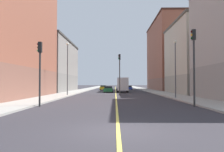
{
  "coord_description": "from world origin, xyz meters",
  "views": [
    {
      "loc": [
        -0.13,
        -9.78,
        2.0
      ],
      "look_at": [
        -0.73,
        35.13,
        3.35
      ],
      "focal_mm": 37.22,
      "sensor_mm": 36.0,
      "label": 1
    }
  ],
  "objects_px": {
    "building_left_far": "(174,56)",
    "box_truck": "(123,85)",
    "car_green": "(108,89)",
    "traffic_light_left_near": "(194,57)",
    "street_lamp_right_near": "(67,64)",
    "building_left_mid": "(205,58)",
    "car_yellow": "(103,88)",
    "traffic_light_right_near": "(40,64)",
    "building_right_midblock": "(45,66)",
    "car_silver": "(120,88)",
    "street_lamp_left_near": "(175,63)",
    "traffic_light_median_far": "(120,69)",
    "car_blue": "(129,88)"
  },
  "relations": [
    {
      "from": "building_left_far",
      "to": "box_truck",
      "type": "distance_m",
      "value": 23.12
    },
    {
      "from": "box_truck",
      "to": "car_green",
      "type": "bearing_deg",
      "value": -168.9
    },
    {
      "from": "traffic_light_left_near",
      "to": "street_lamp_right_near",
      "type": "distance_m",
      "value": 21.41
    },
    {
      "from": "building_left_mid",
      "to": "car_yellow",
      "type": "distance_m",
      "value": 31.09
    },
    {
      "from": "traffic_light_left_near",
      "to": "traffic_light_right_near",
      "type": "relative_size",
      "value": 1.19
    },
    {
      "from": "box_truck",
      "to": "building_left_mid",
      "type": "bearing_deg",
      "value": -25.07
    },
    {
      "from": "building_right_midblock",
      "to": "car_silver",
      "type": "relative_size",
      "value": 4.94
    },
    {
      "from": "building_left_mid",
      "to": "box_truck",
      "type": "relative_size",
      "value": 2.46
    },
    {
      "from": "traffic_light_right_near",
      "to": "street_lamp_left_near",
      "type": "height_order",
      "value": "street_lamp_left_near"
    },
    {
      "from": "car_silver",
      "to": "box_truck",
      "type": "xyz_separation_m",
      "value": [
        0.23,
        -10.79,
        0.98
      ]
    },
    {
      "from": "traffic_light_median_far",
      "to": "car_silver",
      "type": "xyz_separation_m",
      "value": [
        0.63,
        22.21,
        -3.67
      ]
    },
    {
      "from": "car_yellow",
      "to": "building_left_far",
      "type": "bearing_deg",
      "value": -1.32
    },
    {
      "from": "traffic_light_left_near",
      "to": "traffic_light_right_near",
      "type": "xyz_separation_m",
      "value": [
        -13.01,
        0.0,
        -0.59
      ]
    },
    {
      "from": "building_right_midblock",
      "to": "box_truck",
      "type": "height_order",
      "value": "building_right_midblock"
    },
    {
      "from": "traffic_light_left_near",
      "to": "building_left_far",
      "type": "bearing_deg",
      "value": 77.78
    },
    {
      "from": "building_right_midblock",
      "to": "car_yellow",
      "type": "xyz_separation_m",
      "value": [
        12.94,
        12.18,
        -5.25
      ]
    },
    {
      "from": "building_left_mid",
      "to": "car_green",
      "type": "xyz_separation_m",
      "value": [
        -17.98,
        6.4,
        -5.92
      ]
    },
    {
      "from": "street_lamp_left_near",
      "to": "box_truck",
      "type": "relative_size",
      "value": 1.11
    },
    {
      "from": "building_left_mid",
      "to": "traffic_light_median_far",
      "type": "xyz_separation_m",
      "value": [
        -15.8,
        -4.42,
        -2.26
      ]
    },
    {
      "from": "traffic_light_right_near",
      "to": "car_blue",
      "type": "xyz_separation_m",
      "value": [
        10.39,
        47.61,
        -2.97
      ]
    },
    {
      "from": "building_left_far",
      "to": "car_green",
      "type": "bearing_deg",
      "value": -137.79
    },
    {
      "from": "street_lamp_left_near",
      "to": "car_silver",
      "type": "relative_size",
      "value": 1.57
    },
    {
      "from": "car_silver",
      "to": "street_lamp_left_near",
      "type": "bearing_deg",
      "value": -78.57
    },
    {
      "from": "building_left_far",
      "to": "car_blue",
      "type": "xyz_separation_m",
      "value": [
        -12.54,
        1.81,
        -9.03
      ]
    },
    {
      "from": "traffic_light_right_near",
      "to": "car_blue",
      "type": "height_order",
      "value": "traffic_light_right_near"
    },
    {
      "from": "building_right_midblock",
      "to": "street_lamp_left_near",
      "type": "xyz_separation_m",
      "value": [
        23.92,
        -24.22,
        -1.38
      ]
    },
    {
      "from": "street_lamp_right_near",
      "to": "box_truck",
      "type": "height_order",
      "value": "street_lamp_right_near"
    },
    {
      "from": "building_left_far",
      "to": "car_yellow",
      "type": "distance_m",
      "value": 21.81
    },
    {
      "from": "building_left_far",
      "to": "box_truck",
      "type": "xyz_separation_m",
      "value": [
        -14.95,
        -15.71,
        -8.01
      ]
    },
    {
      "from": "building_right_midblock",
      "to": "street_lamp_right_near",
      "type": "relative_size",
      "value": 2.82
    },
    {
      "from": "box_truck",
      "to": "traffic_light_median_far",
      "type": "bearing_deg",
      "value": -94.29
    },
    {
      "from": "street_lamp_left_near",
      "to": "car_blue",
      "type": "height_order",
      "value": "street_lamp_left_near"
    },
    {
      "from": "street_lamp_right_near",
      "to": "car_blue",
      "type": "relative_size",
      "value": 1.97
    },
    {
      "from": "traffic_light_median_far",
      "to": "street_lamp_left_near",
      "type": "xyz_separation_m",
      "value": [
        6.9,
        -8.81,
        0.22
      ]
    },
    {
      "from": "building_right_midblock",
      "to": "traffic_light_left_near",
      "type": "relative_size",
      "value": 3.5
    },
    {
      "from": "building_right_midblock",
      "to": "car_blue",
      "type": "distance_m",
      "value": 24.95
    },
    {
      "from": "car_yellow",
      "to": "car_silver",
      "type": "bearing_deg",
      "value": -48.85
    },
    {
      "from": "traffic_light_left_near",
      "to": "car_green",
      "type": "xyz_separation_m",
      "value": [
        -8.06,
        29.5,
        -3.52
      ]
    },
    {
      "from": "traffic_light_left_near",
      "to": "box_truck",
      "type": "height_order",
      "value": "traffic_light_left_near"
    },
    {
      "from": "street_lamp_right_near",
      "to": "building_right_midblock",
      "type": "bearing_deg",
      "value": 116.45
    },
    {
      "from": "traffic_light_median_far",
      "to": "car_yellow",
      "type": "distance_m",
      "value": 28.12
    },
    {
      "from": "car_silver",
      "to": "car_blue",
      "type": "relative_size",
      "value": 1.13
    },
    {
      "from": "street_lamp_left_near",
      "to": "car_yellow",
      "type": "bearing_deg",
      "value": 106.78
    },
    {
      "from": "traffic_light_right_near",
      "to": "car_green",
      "type": "distance_m",
      "value": 30.06
    },
    {
      "from": "building_right_midblock",
      "to": "street_lamp_right_near",
      "type": "distance_m",
      "value": 20.01
    },
    {
      "from": "building_left_mid",
      "to": "car_blue",
      "type": "distance_m",
      "value": 28.17
    },
    {
      "from": "building_left_mid",
      "to": "traffic_light_right_near",
      "type": "relative_size",
      "value": 2.93
    },
    {
      "from": "building_right_midblock",
      "to": "traffic_light_median_far",
      "type": "relative_size",
      "value": 3.37
    },
    {
      "from": "street_lamp_left_near",
      "to": "box_truck",
      "type": "bearing_deg",
      "value": 106.64
    },
    {
      "from": "street_lamp_right_near",
      "to": "car_silver",
      "type": "height_order",
      "value": "street_lamp_right_near"
    }
  ]
}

